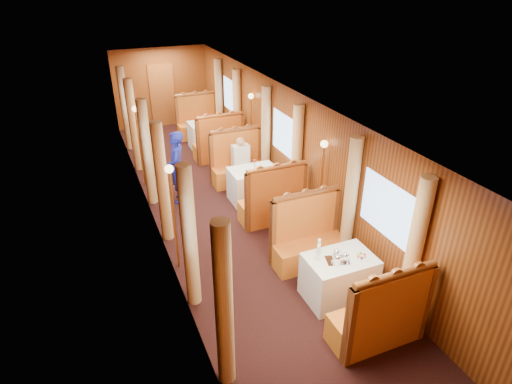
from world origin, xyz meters
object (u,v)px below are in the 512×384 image
fruit_plate (361,256)px  rose_vase_mid (255,162)px  banquette_near_aft (308,241)px  teapot_left (337,261)px  banquette_far_aft (198,123)px  steward (177,167)px  banquette_mid_aft (238,166)px  table_mid (254,185)px  teapot_back (336,255)px  passenger (241,157)px  banquette_far_fwd (219,145)px  tea_tray (337,260)px  banquette_near_fwd (379,319)px  table_far (208,135)px  banquette_mid_fwd (273,203)px  table_near (339,277)px  rose_vase_far (208,117)px  teapot_right (345,258)px

fruit_plate → rose_vase_mid: bearing=94.5°
banquette_near_aft → teapot_left: 1.21m
banquette_far_aft → steward: size_ratio=0.82×
banquette_mid_aft → table_mid: bearing=-90.0°
banquette_near_aft → teapot_back: (-0.07, -0.99, 0.39)m
teapot_left → passenger: passenger is taller
banquette_far_fwd → tea_tray: (-0.09, -6.02, 0.33)m
rose_vase_mid → passenger: 0.83m
banquette_near_fwd → table_far: 8.01m
banquette_near_fwd → fruit_plate: banquette_near_fwd is taller
banquette_near_aft → steward: 3.50m
banquette_mid_fwd → banquette_near_fwd: bearing=-90.0°
teapot_back → banquette_mid_aft: bearing=81.6°
table_near → banquette_near_aft: (0.00, 1.01, 0.05)m
banquette_far_fwd → rose_vase_far: size_ratio=3.72×
table_far → teapot_back: (-0.07, -6.97, 0.44)m
tea_tray → steward: bearing=109.4°
banquette_near_aft → table_far: bearing=90.0°
passenger → table_far: bearing=90.0°
table_far → banquette_far_aft: size_ratio=0.78×
table_near → banquette_mid_aft: banquette_mid_aft is taller
banquette_far_aft → rose_vase_mid: bearing=-89.8°
table_mid → table_far: bearing=90.0°
banquette_mid_fwd → rose_vase_far: banquette_mid_fwd is taller
passenger → banquette_far_fwd: bearing=90.0°
table_far → rose_vase_mid: 3.56m
banquette_mid_aft → fruit_plate: banquette_mid_aft is taller
table_mid → banquette_mid_fwd: 1.02m
banquette_far_fwd → rose_vase_mid: 2.56m
fruit_plate → rose_vase_far: size_ratio=0.67×
teapot_left → teapot_right: 0.15m
rose_vase_mid → rose_vase_far: size_ratio=1.00×
banquette_mid_aft → tea_tray: size_ratio=3.94×
banquette_mid_fwd → steward: 2.29m
banquette_mid_aft → banquette_far_aft: 3.50m
banquette_near_fwd → banquette_mid_fwd: size_ratio=1.00×
table_far → fruit_plate: size_ratio=4.35×
banquette_far_aft → fruit_plate: size_ratio=5.55×
table_mid → teapot_left: 3.65m
banquette_mid_aft → banquette_far_fwd: 1.47m
table_far → banquette_near_fwd: bearing=-90.0°
tea_tray → passenger: passenger is taller
banquette_near_aft → tea_tray: bearing=-94.9°
banquette_far_fwd → tea_tray: banquette_far_fwd is taller
banquette_near_aft → rose_vase_mid: (0.01, 2.46, 0.50)m
fruit_plate → steward: size_ratio=0.15×
banquette_near_aft → banquette_far_aft: size_ratio=1.00×
table_near → table_mid: same height
table_mid → tea_tray: size_ratio=3.09×
table_near → rose_vase_far: 7.00m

